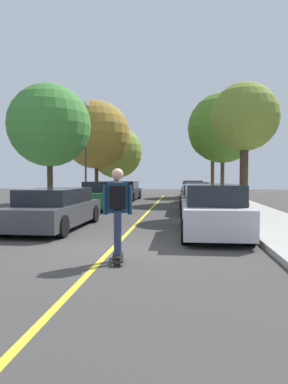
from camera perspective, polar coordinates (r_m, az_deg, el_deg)
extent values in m
plane|color=#3D3A38|center=(8.00, -5.62, -9.71)|extent=(80.00, 80.00, 0.00)
cube|color=gold|center=(11.89, -1.63, -5.66)|extent=(0.12, 39.20, 0.01)
cube|color=#38383D|center=(11.66, -14.49, -3.43)|extent=(1.89, 4.72, 0.64)
cube|color=black|center=(11.67, -14.43, -0.63)|extent=(1.64, 2.96, 0.49)
cylinder|color=black|center=(9.86, -13.43, -5.57)|extent=(0.23, 0.64, 0.64)
cylinder|color=black|center=(10.57, -22.09, -5.14)|extent=(0.23, 0.64, 0.64)
cylinder|color=black|center=(12.97, -8.29, -3.59)|extent=(0.23, 0.64, 0.64)
cylinder|color=black|center=(13.52, -15.23, -3.41)|extent=(0.23, 0.64, 0.64)
cube|color=#1E5B33|center=(18.40, -6.69, -1.08)|extent=(1.80, 4.59, 0.73)
cube|color=black|center=(18.35, -6.71, 0.90)|extent=(1.59, 2.75, 0.54)
cylinder|color=black|center=(16.69, -5.10, -2.22)|extent=(0.22, 0.64, 0.64)
cylinder|color=black|center=(17.10, -10.64, -2.14)|extent=(0.22, 0.64, 0.64)
cylinder|color=black|center=(19.82, -3.28, -1.47)|extent=(0.22, 0.64, 0.64)
cylinder|color=black|center=(20.17, -8.00, -1.42)|extent=(0.22, 0.64, 0.64)
cube|color=black|center=(25.19, -3.16, -0.22)|extent=(1.89, 4.46, 0.63)
cube|color=black|center=(25.37, -3.07, 1.15)|extent=(1.63, 2.51, 0.56)
cylinder|color=black|center=(23.57, -1.85, -0.83)|extent=(0.23, 0.64, 0.64)
cylinder|color=black|center=(23.90, -5.80, -0.79)|extent=(0.23, 0.64, 0.64)
cylinder|color=black|center=(26.55, -0.78, -0.45)|extent=(0.23, 0.64, 0.64)
cylinder|color=black|center=(26.84, -4.31, -0.43)|extent=(0.23, 0.64, 0.64)
cube|color=#B7B7BC|center=(10.26, 11.19, -3.92)|extent=(1.75, 4.44, 0.74)
cube|color=black|center=(10.10, 11.28, -0.33)|extent=(1.53, 2.76, 0.56)
cylinder|color=black|center=(11.75, 6.61, -4.22)|extent=(0.22, 0.64, 0.64)
cylinder|color=black|center=(11.88, 14.34, -4.20)|extent=(0.22, 0.64, 0.64)
cylinder|color=black|center=(8.75, 6.88, -6.54)|extent=(0.22, 0.64, 0.64)
cylinder|color=black|center=(8.92, 17.24, -6.46)|extent=(0.22, 0.64, 0.64)
cube|color=#38383D|center=(16.63, 9.30, -1.57)|extent=(1.89, 4.55, 0.68)
cube|color=black|center=(16.63, 9.31, 0.41)|extent=(1.64, 2.76, 0.47)
cylinder|color=black|center=(18.16, 6.28, -1.84)|extent=(0.23, 0.64, 0.64)
cylinder|color=black|center=(18.27, 11.64, -1.85)|extent=(0.23, 0.64, 0.64)
cylinder|color=black|center=(15.05, 6.45, -2.74)|extent=(0.23, 0.64, 0.64)
cylinder|color=black|center=(15.18, 12.90, -2.74)|extent=(0.23, 0.64, 0.64)
cube|color=maroon|center=(22.59, 8.50, -0.51)|extent=(1.90, 4.14, 0.66)
cube|color=black|center=(22.54, 8.51, 0.98)|extent=(1.66, 2.68, 0.51)
cylinder|color=black|center=(23.95, 6.36, -0.79)|extent=(0.23, 0.64, 0.64)
cylinder|color=black|center=(23.99, 10.47, -0.81)|extent=(0.23, 0.64, 0.64)
cylinder|color=black|center=(21.24, 6.27, -1.21)|extent=(0.23, 0.64, 0.64)
cylinder|color=black|center=(21.29, 10.90, -1.23)|extent=(0.23, 0.64, 0.64)
cube|color=maroon|center=(28.69, 8.02, 0.11)|extent=(1.81, 4.12, 0.64)
cube|color=black|center=(28.74, 8.02, 1.32)|extent=(1.58, 2.76, 0.57)
cylinder|color=black|center=(30.02, 6.35, -0.12)|extent=(0.23, 0.64, 0.64)
cylinder|color=black|center=(30.09, 9.44, -0.14)|extent=(0.23, 0.64, 0.64)
cylinder|color=black|center=(27.33, 6.46, -0.38)|extent=(0.23, 0.64, 0.64)
cylinder|color=black|center=(27.42, 9.85, -0.40)|extent=(0.23, 0.64, 0.64)
cylinder|color=#3D2D1E|center=(16.01, -15.30, 1.55)|extent=(0.25, 0.25, 2.62)
sphere|color=#3D7F33|center=(16.17, -15.41, 10.59)|extent=(3.67, 3.67, 3.67)
cylinder|color=#3D2D1E|center=(24.10, -7.87, 2.41)|extent=(0.25, 0.25, 3.04)
sphere|color=olive|center=(24.27, -7.91, 9.37)|extent=(4.69, 4.69, 4.69)
cylinder|color=brown|center=(31.25, -4.59, 2.15)|extent=(0.44, 0.44, 2.71)
sphere|color=olive|center=(31.33, -4.61, 6.60)|extent=(4.67, 4.67, 4.67)
cylinder|color=#3D2D1E|center=(15.33, 16.22, 2.47)|extent=(0.36, 0.36, 3.14)
sphere|color=olive|center=(15.54, 16.33, 11.86)|extent=(2.89, 2.89, 2.89)
cylinder|color=#4C3823|center=(23.05, 12.87, 2.59)|extent=(0.25, 0.25, 3.22)
sphere|color=#4C7A23|center=(23.27, 12.94, 10.29)|extent=(4.53, 4.53, 4.53)
cylinder|color=#4C3823|center=(30.29, 11.29, 3.41)|extent=(0.31, 0.31, 4.10)
sphere|color=#3D7F33|center=(30.50, 11.34, 9.21)|extent=(4.02, 4.02, 4.02)
cylinder|color=#B2140F|center=(13.19, 16.67, -3.15)|extent=(0.20, 0.20, 0.55)
sphere|color=#B2140F|center=(13.17, 16.69, -1.70)|extent=(0.18, 0.18, 0.18)
cylinder|color=#38383D|center=(21.49, -9.66, 6.18)|extent=(0.12, 0.12, 5.89)
cube|color=#EAE5C6|center=(21.90, -9.72, 14.21)|extent=(0.36, 0.24, 0.20)
cube|color=black|center=(6.98, -4.36, -10.75)|extent=(0.36, 0.87, 0.02)
cylinder|color=beige|center=(7.33, -5.09, -10.63)|extent=(0.03, 0.06, 0.06)
cylinder|color=beige|center=(7.33, -3.58, -10.63)|extent=(0.03, 0.06, 0.06)
cylinder|color=beige|center=(6.67, -5.23, -11.96)|extent=(0.03, 0.06, 0.06)
cylinder|color=beige|center=(6.67, -3.56, -11.96)|extent=(0.03, 0.06, 0.06)
cube|color=#99999E|center=(7.32, -4.33, -10.33)|extent=(0.11, 0.06, 0.02)
cube|color=#99999E|center=(6.66, -4.40, -11.63)|extent=(0.11, 0.06, 0.02)
cube|color=black|center=(7.19, -4.34, -10.02)|extent=(0.14, 0.27, 0.06)
cube|color=black|center=(6.76, -4.39, -10.83)|extent=(0.14, 0.27, 0.06)
cylinder|color=#283351|center=(7.00, -4.37, -6.43)|extent=(0.17, 0.17, 0.88)
cylinder|color=#283351|center=(6.76, -4.39, -6.75)|extent=(0.17, 0.17, 0.88)
cube|color=navy|center=(6.81, -4.40, -0.94)|extent=(0.43, 0.29, 0.59)
sphere|color=tan|center=(6.80, -4.41, 2.95)|extent=(0.23, 0.23, 0.23)
cylinder|color=navy|center=(6.82, -6.46, -1.30)|extent=(0.10, 0.10, 0.58)
cylinder|color=navy|center=(6.81, -2.34, -1.29)|extent=(0.10, 0.10, 0.58)
cube|color=black|center=(6.61, -4.42, -0.87)|extent=(0.33, 0.23, 0.44)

